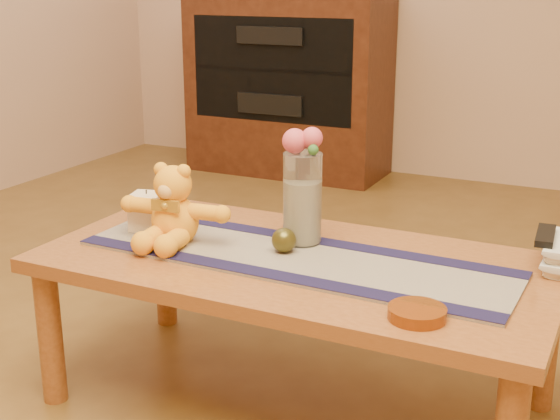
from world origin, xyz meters
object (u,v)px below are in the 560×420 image
at_px(tv_remote, 545,236).
at_px(book_bottom, 543,261).
at_px(bronze_ball, 284,240).
at_px(pillar_candle, 147,211).
at_px(glass_vase, 302,198).
at_px(teddy_bear, 174,205).
at_px(amber_dish, 417,313).

bearing_deg(tv_remote, book_bottom, 90.00).
bearing_deg(bronze_ball, pillar_candle, 179.42).
bearing_deg(glass_vase, pillar_candle, -168.77).
height_order(glass_vase, tv_remote, glass_vase).
relative_size(pillar_candle, bronze_ball, 1.59).
xyz_separation_m(teddy_bear, book_bottom, (0.98, 0.28, -0.11)).
relative_size(teddy_bear, amber_dish, 2.40).
relative_size(bronze_ball, book_bottom, 0.31).
xyz_separation_m(pillar_candle, book_bottom, (1.11, 0.23, -0.05)).
bearing_deg(teddy_bear, glass_vase, 18.02).
height_order(pillar_candle, bronze_ball, pillar_candle).
bearing_deg(teddy_bear, pillar_candle, 152.43).
bearing_deg(glass_vase, amber_dish, -37.80).
xyz_separation_m(glass_vase, tv_remote, (0.65, 0.13, -0.05)).
bearing_deg(tv_remote, pillar_candle, -172.82).
bearing_deg(tv_remote, bronze_ball, -165.07).
bearing_deg(tv_remote, teddy_bear, -168.34).
distance_m(pillar_candle, bronze_ball, 0.46).
bearing_deg(amber_dish, tv_remote, 66.12).
distance_m(teddy_bear, bronze_ball, 0.33).
xyz_separation_m(pillar_candle, tv_remote, (1.11, 0.22, 0.02)).
relative_size(pillar_candle, tv_remote, 0.68).
xyz_separation_m(teddy_bear, glass_vase, (0.33, 0.15, 0.02)).
relative_size(teddy_bear, glass_vase, 1.23).
xyz_separation_m(teddy_bear, amber_dish, (0.77, -0.19, -0.10)).
distance_m(pillar_candle, book_bottom, 1.14).
relative_size(bronze_ball, amber_dish, 0.52).
xyz_separation_m(bronze_ball, book_bottom, (0.66, 0.24, -0.03)).
bearing_deg(amber_dish, glass_vase, 142.20).
relative_size(teddy_bear, pillar_candle, 2.93).
distance_m(glass_vase, tv_remote, 0.66).
distance_m(teddy_bear, glass_vase, 0.36).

